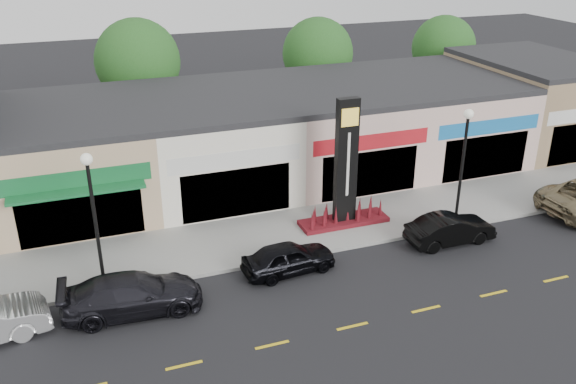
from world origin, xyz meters
The scene contains 17 objects.
ground centered at (0.00, 0.00, 0.00)m, with size 120.00×120.00×0.00m, color black.
sidewalk centered at (0.00, 4.35, 0.07)m, with size 52.00×4.30×0.15m, color gray.
curb centered at (0.00, 2.10, 0.07)m, with size 52.00×0.20×0.15m, color gray.
shop_beige centered at (-8.50, 11.46, 2.40)m, with size 7.00×10.85×4.80m.
shop_cream centered at (-1.50, 11.47, 2.40)m, with size 7.00×10.01×4.80m.
shop_pink_w centered at (5.50, 11.47, 2.40)m, with size 7.00×10.01×4.80m.
shop_pink_e centered at (12.50, 11.47, 2.40)m, with size 7.00×10.01×4.80m.
shop_tan centered at (19.50, 11.48, 2.65)m, with size 7.00×10.01×5.30m.
tree_rear_west centered at (-4.00, 19.50, 5.22)m, with size 5.20×5.20×7.83m.
tree_rear_mid centered at (8.00, 19.50, 4.88)m, with size 4.80×4.80×7.29m.
tree_rear_east centered at (18.00, 19.50, 4.63)m, with size 4.60×4.60×6.94m.
lamp_west_near centered at (-8.00, 2.50, 3.48)m, with size 0.44×0.44×5.47m.
lamp_east_near centered at (8.00, 2.50, 3.48)m, with size 0.44×0.44×5.47m.
pylon_sign centered at (3.00, 4.20, 2.27)m, with size 4.20×1.30×6.00m.
car_dark_sedan centered at (-7.13, 0.60, 0.73)m, with size 5.04×2.05×1.46m, color black.
car_black_sedan centered at (-0.85, 1.22, 0.65)m, with size 3.83×1.54×1.31m, color black.
car_black_conv centered at (6.71, 1.09, 0.66)m, with size 4.00×1.40×1.32m, color black.
Camera 1 is at (-8.25, -18.83, 13.09)m, focal length 38.00 mm.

